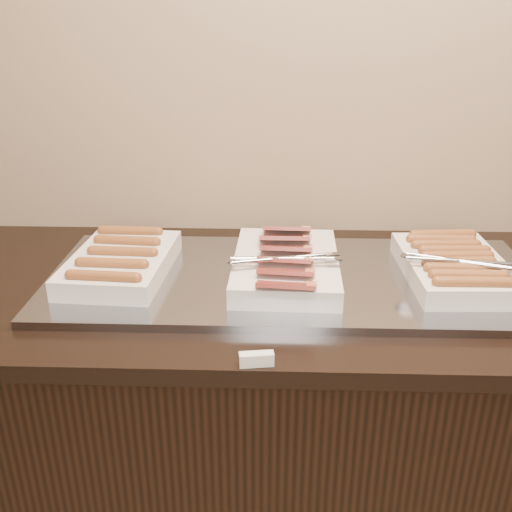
{
  "coord_description": "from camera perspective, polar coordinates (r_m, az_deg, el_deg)",
  "views": [
    {
      "loc": [
        -0.03,
        0.86,
        1.52
      ],
      "look_at": [
        -0.08,
        2.13,
        0.97
      ],
      "focal_mm": 40.0,
      "sensor_mm": 36.0,
      "label": 1
    }
  ],
  "objects": [
    {
      "name": "label_holder",
      "position": [
        1.1,
        0.05,
        -10.27
      ],
      "size": [
        0.07,
        0.03,
        0.03
      ],
      "primitive_type": "cube",
      "rotation": [
        0.0,
        0.0,
        0.14
      ],
      "color": "silver",
      "rests_on": "counter"
    },
    {
      "name": "dish_center",
      "position": [
        1.39,
        2.98,
        -0.79
      ],
      "size": [
        0.27,
        0.4,
        0.09
      ],
      "rotation": [
        0.0,
        0.0,
        -0.03
      ],
      "color": "silver",
      "rests_on": "warming_tray"
    },
    {
      "name": "warming_tray",
      "position": [
        1.41,
        3.76,
        -2.28
      ],
      "size": [
        1.2,
        0.5,
        0.02
      ],
      "primitive_type": "cube",
      "color": "gray",
      "rests_on": "counter"
    },
    {
      "name": "dish_left",
      "position": [
        1.45,
        -13.36,
        -0.6
      ],
      "size": [
        0.25,
        0.36,
        0.07
      ],
      "rotation": [
        0.0,
        0.0,
        -0.06
      ],
      "color": "silver",
      "rests_on": "warming_tray"
    },
    {
      "name": "dish_right",
      "position": [
        1.46,
        19.22,
        -0.9
      ],
      "size": [
        0.27,
        0.35,
        0.08
      ],
      "rotation": [
        0.0,
        0.0,
        0.03
      ],
      "color": "silver",
      "rests_on": "warming_tray"
    },
    {
      "name": "counter",
      "position": [
        1.66,
        2.71,
        -16.62
      ],
      "size": [
        2.06,
        0.76,
        0.9
      ],
      "color": "black",
      "rests_on": "ground"
    }
  ]
}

